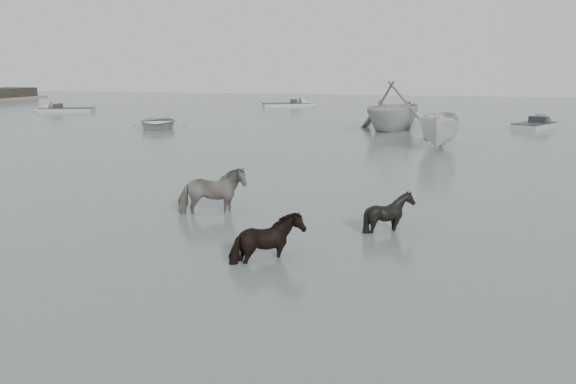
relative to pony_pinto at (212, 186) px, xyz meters
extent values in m
plane|color=#56665E|center=(2.91, -2.07, -0.76)|extent=(140.00, 140.00, 0.00)
imported|color=black|center=(0.00, 0.00, 0.00)|extent=(1.99, 1.52, 1.53)
imported|color=black|center=(2.53, -3.21, -0.11)|extent=(1.48, 1.59, 1.30)
imported|color=black|center=(4.72, -0.37, -0.16)|extent=(1.20, 1.10, 1.22)
imported|color=silver|center=(-11.73, 19.40, -0.27)|extent=(5.02, 5.72, 0.99)
imported|color=#ADB0AE|center=(3.15, 21.92, 0.83)|extent=(7.34, 7.72, 3.19)
imported|color=silver|center=(5.93, 14.70, 0.19)|extent=(2.22, 5.05, 1.90)
camera|label=1|loc=(5.68, -13.61, 3.10)|focal=35.00mm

